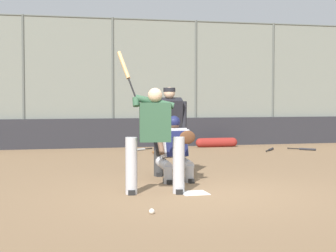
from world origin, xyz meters
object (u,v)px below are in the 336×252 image
Objects in this scene: fielding_glove_on_dirt at (157,152)px; equipment_bag_dugout_side at (217,142)px; spare_bat_by_padding at (305,149)px; spare_bat_first_base_side at (271,149)px; batter_at_plate at (154,136)px; baseball_loose at (152,211)px; umpire_home at (169,128)px; catcher_behind_plate at (175,148)px; spare_bat_third_base_side at (141,149)px.

equipment_bag_dugout_side is at bearing -142.82° from fielding_glove_on_dirt.
spare_bat_first_base_side is (1.05, -0.15, -0.00)m from spare_bat_by_padding.
baseball_loose is (0.39, 1.55, -0.90)m from batter_at_plate.
umpire_home is 6.29m from spare_bat_first_base_side.
catcher_behind_plate is 7.57m from equipment_bag_dugout_side.
umpire_home is 3.75m from baseball_loose.
spare_bat_by_padding is 0.50× the size of equipment_bag_dugout_side.
spare_bat_third_base_side is 9.10m from baseball_loose.
catcher_behind_plate is 0.69× the size of umpire_home.
umpire_home reaches higher than equipment_bag_dugout_side.
spare_bat_by_padding is 4.53m from fielding_glove_on_dirt.
batter_at_plate is 3.11× the size of spare_bat_first_base_side.
umpire_home is at bearing -101.78° from catcher_behind_plate.
batter_at_plate is 3.48× the size of spare_bat_third_base_side.
fielding_glove_on_dirt is 2.94m from equipment_bag_dugout_side.
batter_at_plate is 1.70× the size of equipment_bag_dugout_side.
catcher_behind_plate reaches higher than baseball_loose.
equipment_bag_dugout_side is at bearing -169.09° from spare_bat_by_padding.
spare_bat_third_base_side is 0.89× the size of spare_bat_first_base_side.
spare_bat_first_base_side is at bearing -126.37° from umpire_home.
catcher_behind_plate is (-0.66, -1.16, -0.30)m from batter_at_plate.
equipment_bag_dugout_side is (-3.17, -6.86, -0.49)m from catcher_behind_plate.
batter_at_plate is 2.05m from umpire_home.
catcher_behind_plate is at bearing -87.51° from spare_bat_by_padding.
umpire_home reaches higher than spare_bat_first_base_side.
baseball_loose is at bearing 78.71° from umpire_home.
catcher_behind_plate is at bearing -111.07° from baseball_loose.
catcher_behind_plate is 1.77× the size of spare_bat_by_padding.
spare_bat_third_base_side is at bearing -144.28° from spare_bat_by_padding.
equipment_bag_dugout_side reaches higher than spare_bat_by_padding.
umpire_home is 6.88m from equipment_bag_dugout_side.
baseball_loose is at bearing 62.67° from catcher_behind_plate.
spare_bat_by_padding is (-5.29, -4.40, -0.92)m from umpire_home.
baseball_loose is at bearing 66.24° from equipment_bag_dugout_side.
catcher_behind_plate is 0.89× the size of equipment_bag_dugout_side.
umpire_home reaches higher than spare_bat_third_base_side.
batter_at_plate is 6.48m from fielding_glove_on_dirt.
umpire_home is 2.35× the size of spare_bat_first_base_side.
equipment_bag_dugout_side is (2.19, -1.69, 0.11)m from spare_bat_by_padding.
catcher_behind_plate is 16.51× the size of baseball_loose.
baseball_loose is at bearing -80.57° from spare_bat_by_padding.
umpire_home reaches higher than baseball_loose.
spare_bat_by_padding is at bearing 142.34° from equipment_bag_dugout_side.
spare_bat_third_base_side is 1.19m from fielding_glove_on_dirt.
spare_bat_third_base_side is at bearing -78.96° from fielding_glove_on_dirt.
equipment_bag_dugout_side is (-3.82, -8.02, -0.79)m from batter_at_plate.
spare_bat_by_padding is at bearing -133.65° from umpire_home.
spare_bat_third_base_side is at bearing -90.56° from batter_at_plate.
catcher_behind_plate reaches higher than equipment_bag_dugout_side.
umpire_home is at bearing -101.78° from batter_at_plate.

